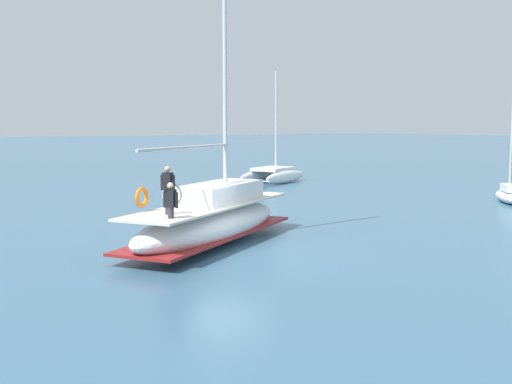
% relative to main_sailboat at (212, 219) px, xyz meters
% --- Properties ---
extents(ground_plane, '(400.00, 400.00, 0.00)m').
position_rel_main_sailboat_xyz_m(ground_plane, '(1.87, -0.44, -0.90)').
color(ground_plane, '#38607A').
extents(main_sailboat, '(7.09, 9.43, 11.95)m').
position_rel_main_sailboat_xyz_m(main_sailboat, '(0.00, 0.00, 0.00)').
color(main_sailboat, white).
rests_on(main_sailboat, ground).
extents(moored_catamaran, '(4.92, 6.37, 8.30)m').
position_rel_main_sailboat_xyz_m(moored_catamaran, '(-18.49, 15.97, -0.25)').
color(moored_catamaran, white).
rests_on(moored_catamaran, ground).
extents(moored_cutter_left, '(3.60, 3.36, 6.58)m').
position_rel_main_sailboat_xyz_m(moored_cutter_left, '(-1.21, 19.78, -0.43)').
color(moored_cutter_left, white).
rests_on(moored_cutter_left, ground).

